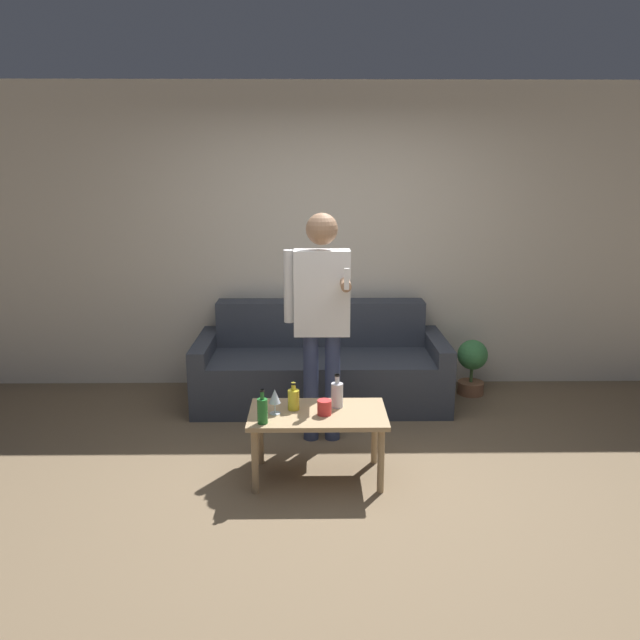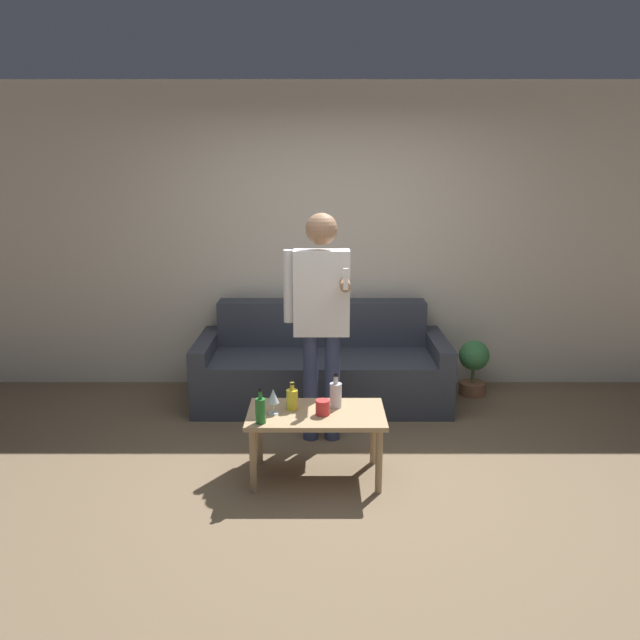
{
  "view_description": "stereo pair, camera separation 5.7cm",
  "coord_description": "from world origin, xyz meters",
  "views": [
    {
      "loc": [
        -0.17,
        -3.49,
        1.98
      ],
      "look_at": [
        -0.12,
        0.69,
        0.95
      ],
      "focal_mm": 35.0,
      "sensor_mm": 36.0,
      "label": 1
    },
    {
      "loc": [
        -0.11,
        -3.49,
        1.98
      ],
      "look_at": [
        -0.12,
        0.69,
        0.95
      ],
      "focal_mm": 35.0,
      "sensor_mm": 36.0,
      "label": 2
    }
  ],
  "objects": [
    {
      "name": "cup_on_table",
      "position": [
        -0.1,
        0.2,
        0.5
      ],
      "size": [
        0.09,
        0.09,
        0.1
      ],
      "color": "red",
      "rests_on": "coffee_table"
    },
    {
      "name": "bottle_orange",
      "position": [
        -0.29,
        0.28,
        0.53
      ],
      "size": [
        0.08,
        0.08,
        0.18
      ],
      "color": "yellow",
      "rests_on": "coffee_table"
    },
    {
      "name": "couch",
      "position": [
        -0.1,
        1.65,
        0.3
      ],
      "size": [
        2.12,
        0.89,
        0.83
      ],
      "color": "#383D47",
      "rests_on": "ground_plane"
    },
    {
      "name": "coffee_table",
      "position": [
        -0.14,
        0.24,
        0.39
      ],
      "size": [
        0.88,
        0.5,
        0.45
      ],
      "color": "tan",
      "rests_on": "ground_plane"
    },
    {
      "name": "bottle_dark",
      "position": [
        -0.48,
        0.06,
        0.54
      ],
      "size": [
        0.06,
        0.06,
        0.22
      ],
      "color": "#23752D",
      "rests_on": "coffee_table"
    },
    {
      "name": "wine_glass_near",
      "position": [
        -0.41,
        0.22,
        0.57
      ],
      "size": [
        0.07,
        0.07,
        0.16
      ],
      "color": "silver",
      "rests_on": "coffee_table"
    },
    {
      "name": "potted_plant",
      "position": [
        1.25,
        1.77,
        0.29
      ],
      "size": [
        0.27,
        0.27,
        0.5
      ],
      "color": "#936042",
      "rests_on": "ground_plane"
    },
    {
      "name": "bottle_green",
      "position": [
        -0.01,
        0.32,
        0.54
      ],
      "size": [
        0.08,
        0.08,
        0.22
      ],
      "color": "silver",
      "rests_on": "coffee_table"
    },
    {
      "name": "ground_plane",
      "position": [
        0.0,
        0.0,
        0.0
      ],
      "size": [
        16.0,
        16.0,
        0.0
      ],
      "primitive_type": "plane",
      "color": "#756047"
    },
    {
      "name": "wall_back",
      "position": [
        0.0,
        2.12,
        1.35
      ],
      "size": [
        8.0,
        0.06,
        2.7
      ],
      "color": "beige",
      "rests_on": "ground_plane"
    },
    {
      "name": "person_standing_front",
      "position": [
        -0.11,
        0.83,
        1.0
      ],
      "size": [
        0.47,
        0.43,
        1.67
      ],
      "color": "navy",
      "rests_on": "ground_plane"
    }
  ]
}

